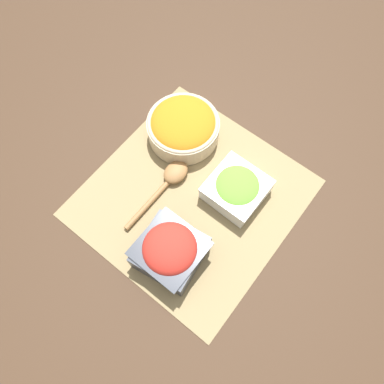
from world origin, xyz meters
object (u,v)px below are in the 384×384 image
object	(u,v)px
tomato_bowl	(170,251)
carrot_bowl	(183,126)
lettuce_bowl	(237,188)
wooden_spoon	(170,178)

from	to	relation	value
tomato_bowl	carrot_bowl	size ratio (longest dim) A/B	0.82
lettuce_bowl	tomato_bowl	xyz separation A→B (m)	(0.20, -0.02, 0.01)
wooden_spoon	carrot_bowl	bearing A→B (deg)	-155.00
tomato_bowl	wooden_spoon	bearing A→B (deg)	-140.03
tomato_bowl	lettuce_bowl	bearing A→B (deg)	173.43
lettuce_bowl	tomato_bowl	distance (m)	0.20
tomato_bowl	wooden_spoon	xyz separation A→B (m)	(-0.14, -0.11, -0.03)
tomato_bowl	wooden_spoon	distance (m)	0.18
tomato_bowl	carrot_bowl	world-z (taller)	tomato_bowl
lettuce_bowl	wooden_spoon	size ratio (longest dim) A/B	0.60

